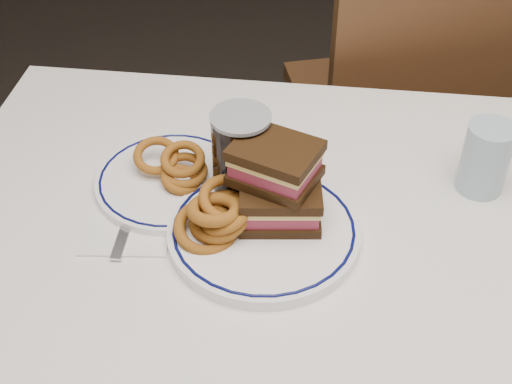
# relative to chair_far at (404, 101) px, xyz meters

# --- Properties ---
(dining_table) EXTENTS (1.27, 0.87, 0.75)m
(dining_table) POSITION_rel_chair_far_xyz_m (-0.16, -0.71, 0.10)
(dining_table) COLOR silver
(dining_table) RESTS_ON floor
(chair_far) EXTENTS (0.58, 0.58, 0.99)m
(chair_far) POSITION_rel_chair_far_xyz_m (0.00, 0.00, 0.00)
(chair_far) COLOR #492E17
(chair_far) RESTS_ON floor
(main_plate) EXTENTS (0.29, 0.29, 0.02)m
(main_plate) POSITION_rel_chair_far_xyz_m (-0.26, -0.71, 0.22)
(main_plate) COLOR white
(main_plate) RESTS_ON dining_table
(reuben_sandwich) EXTENTS (0.15, 0.13, 0.12)m
(reuben_sandwich) POSITION_rel_chair_far_xyz_m (-0.24, -0.68, 0.29)
(reuben_sandwich) COLOR black
(reuben_sandwich) RESTS_ON main_plate
(onion_rings_main) EXTENTS (0.13, 0.12, 0.09)m
(onion_rings_main) POSITION_rel_chair_far_xyz_m (-0.33, -0.72, 0.26)
(onion_rings_main) COLOR brown
(onion_rings_main) RESTS_ON main_plate
(ketchup_ramekin) EXTENTS (0.05, 0.05, 0.03)m
(ketchup_ramekin) POSITION_rel_chair_far_xyz_m (-0.29, -0.62, 0.24)
(ketchup_ramekin) COLOR white
(ketchup_ramekin) RESTS_ON main_plate
(beer_mug) EXTENTS (0.13, 0.09, 0.15)m
(beer_mug) POSITION_rel_chair_far_xyz_m (-0.30, -0.62, 0.29)
(beer_mug) COLOR black
(beer_mug) RESTS_ON dining_table
(water_glass) EXTENTS (0.08, 0.08, 0.12)m
(water_glass) POSITION_rel_chair_far_xyz_m (0.07, -0.56, 0.27)
(water_glass) COLOR #99B6C6
(water_glass) RESTS_ON dining_table
(far_plate) EXTENTS (0.25, 0.25, 0.02)m
(far_plate) POSITION_rel_chair_far_xyz_m (-0.42, -0.61, 0.22)
(far_plate) COLOR white
(far_plate) RESTS_ON dining_table
(onion_rings_far) EXTENTS (0.13, 0.10, 0.06)m
(onion_rings_far) POSITION_rel_chair_far_xyz_m (-0.41, -0.61, 0.25)
(onion_rings_far) COLOR brown
(onion_rings_far) RESTS_ON far_plate
(napkin_fork) EXTENTS (0.15, 0.18, 0.01)m
(napkin_fork) POSITION_rel_chair_far_xyz_m (-0.47, -0.71, 0.21)
(napkin_fork) COLOR white
(napkin_fork) RESTS_ON dining_table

